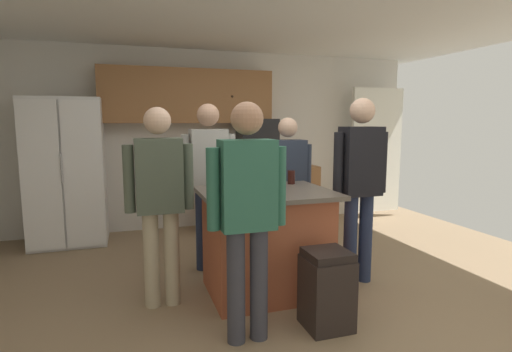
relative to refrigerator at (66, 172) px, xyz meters
The scene contains 21 objects.
floor 3.25m from the refrigerator, 49.98° to the right, with size 7.04×7.04×0.00m, color #937A5B.
back_wall 2.08m from the refrigerator, 11.81° to the left, with size 6.40×0.10×2.60m, color silver.
french_door_window_panel 4.60m from the refrigerator, ahead, with size 0.90×0.06×2.00m, color white.
cabinet_run_upper 1.90m from the refrigerator, ahead, with size 2.40×0.38×0.75m.
cabinet_run_lower 2.65m from the refrigerator, ahead, with size 1.80×0.63×0.90m.
refrigerator is the anchor object (origin of this frame).
microwave_over_range 2.65m from the refrigerator, ahead, with size 0.56×0.40×0.32m, color black.
kitchen_island 2.96m from the refrigerator, 48.89° to the right, with size 1.17×0.94×0.95m.
person_host_foreground 2.13m from the refrigerator, 43.07° to the right, with size 0.57×0.23×1.76m.
person_guest_by_door 2.85m from the refrigerator, 31.94° to the right, with size 0.57×0.22×1.62m.
person_guest_right 2.40m from the refrigerator, 65.62° to the right, with size 0.57×0.22×1.69m.
person_elder_center 3.32m from the refrigerator, 62.66° to the right, with size 0.57×0.22×1.71m.
person_guest_left 3.64m from the refrigerator, 38.30° to the right, with size 0.57×0.24×1.79m.
glass_dark_ale 3.04m from the refrigerator, 49.62° to the right, with size 0.07×0.07×0.14m.
glass_stout_tall 2.63m from the refrigerator, 55.26° to the right, with size 0.07×0.07×0.15m.
glass_pilsner 2.53m from the refrigerator, 48.76° to the right, with size 0.07×0.07×0.12m.
mug_ceramic_white 3.02m from the refrigerator, 55.71° to the right, with size 0.13×0.08×0.11m.
mug_blue_stoneware 2.62m from the refrigerator, 50.43° to the right, with size 0.13×0.09×0.09m.
glass_short_whisky 2.98m from the refrigerator, 39.63° to the right, with size 0.07×0.07×0.14m.
tumbler_amber 2.73m from the refrigerator, 49.64° to the right, with size 0.07×0.07×0.16m.
trash_bin 3.71m from the refrigerator, 53.95° to the right, with size 0.34×0.34×0.61m.
Camera 1 is at (-1.26, -3.18, 1.58)m, focal length 28.11 mm.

